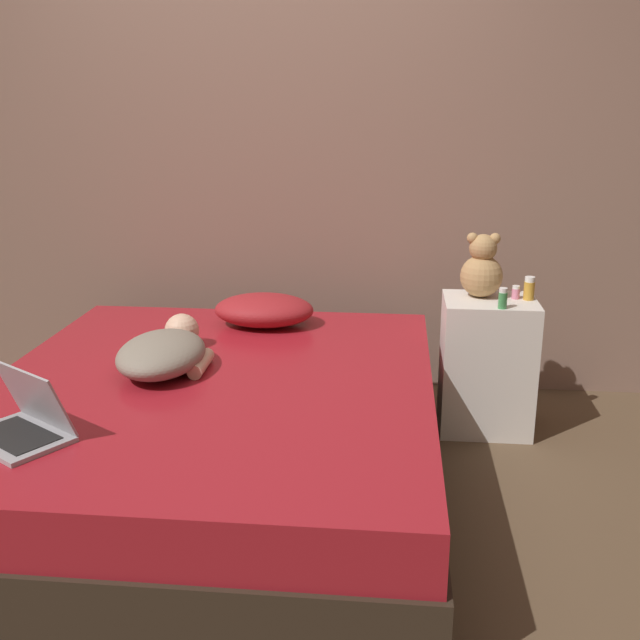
% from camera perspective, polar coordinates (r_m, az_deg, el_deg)
% --- Properties ---
extents(ground_plane, '(12.00, 12.00, 0.00)m').
position_cam_1_polar(ground_plane, '(3.17, -7.94, -12.74)').
color(ground_plane, brown).
extents(wall_back, '(8.00, 0.06, 2.60)m').
position_cam_1_polar(wall_back, '(4.05, -4.31, 13.08)').
color(wall_back, '#846656').
rests_on(wall_back, ground_plane).
extents(bed, '(1.76, 2.04, 0.49)m').
position_cam_1_polar(bed, '(3.06, -8.12, -8.81)').
color(bed, '#2D2319').
rests_on(bed, ground_plane).
extents(nightstand, '(0.43, 0.36, 0.64)m').
position_cam_1_polar(nightstand, '(3.66, 12.57, -3.34)').
color(nightstand, silver).
rests_on(nightstand, ground_plane).
extents(pillow, '(0.48, 0.35, 0.15)m').
position_cam_1_polar(pillow, '(3.61, -4.28, 0.77)').
color(pillow, maroon).
rests_on(pillow, bed).
extents(person_lying, '(0.36, 0.63, 0.15)m').
position_cam_1_polar(person_lying, '(3.09, -11.72, -2.34)').
color(person_lying, gray).
rests_on(person_lying, bed).
extents(laptop, '(0.41, 0.38, 0.23)m').
position_cam_1_polar(laptop, '(2.62, -21.65, -7.25)').
color(laptop, '#9E9EA3').
rests_on(laptop, bed).
extents(teddy_bear, '(0.20, 0.20, 0.30)m').
position_cam_1_polar(teddy_bear, '(3.58, 12.23, 3.80)').
color(teddy_bear, tan).
rests_on(teddy_bear, nightstand).
extents(bottle_pink, '(0.04, 0.04, 0.06)m').
position_cam_1_polar(bottle_pink, '(3.60, 14.69, 2.05)').
color(bottle_pink, pink).
rests_on(bottle_pink, nightstand).
extents(bottle_green, '(0.04, 0.04, 0.09)m').
position_cam_1_polar(bottle_green, '(3.42, 13.76, 1.60)').
color(bottle_green, '#3D8E4C').
rests_on(bottle_green, nightstand).
extents(bottle_amber, '(0.05, 0.05, 0.11)m').
position_cam_1_polar(bottle_amber, '(3.60, 15.65, 2.32)').
color(bottle_amber, gold).
rests_on(bottle_amber, nightstand).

